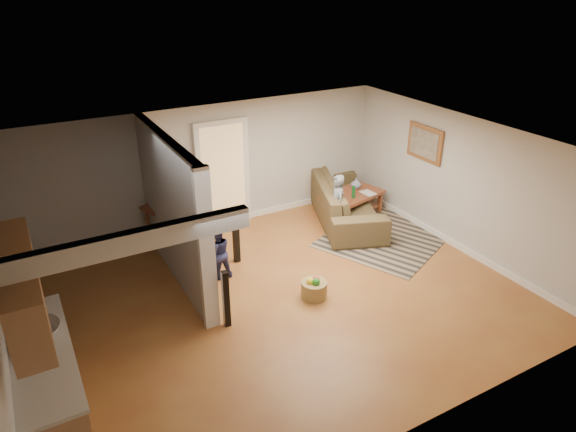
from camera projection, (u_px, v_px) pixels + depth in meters
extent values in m
plane|color=brown|center=(280.00, 299.00, 8.20)|extent=(7.50, 7.50, 0.00)
cube|color=beige|center=(207.00, 169.00, 10.03)|extent=(7.50, 0.04, 2.50)
cube|color=beige|center=(462.00, 184.00, 9.31)|extent=(0.04, 6.00, 2.50)
cube|color=white|center=(279.00, 150.00, 7.12)|extent=(7.50, 6.00, 0.04)
cube|color=beige|center=(172.00, 210.00, 8.28)|extent=(0.15, 3.10, 2.50)
cube|color=white|center=(207.00, 252.00, 7.06)|extent=(0.22, 0.10, 2.50)
cube|color=white|center=(212.00, 224.00, 10.52)|extent=(7.50, 0.04, 0.12)
cube|color=white|center=(451.00, 242.00, 9.81)|extent=(0.04, 6.00, 0.12)
cube|color=#D8B272|center=(223.00, 176.00, 10.20)|extent=(0.90, 0.06, 2.10)
cube|color=#AE7C4F|center=(50.00, 386.00, 5.87)|extent=(0.60, 2.20, 0.90)
cube|color=beige|center=(42.00, 354.00, 5.67)|extent=(0.64, 2.24, 0.05)
cube|color=#AE7C4F|center=(22.00, 287.00, 5.28)|extent=(0.35, 2.00, 0.70)
imported|color=silver|center=(38.00, 337.00, 5.89)|extent=(0.54, 0.54, 0.19)
cube|color=black|center=(187.00, 189.00, 7.54)|extent=(0.03, 0.40, 0.34)
cube|color=black|center=(177.00, 178.00, 7.94)|extent=(0.03, 0.40, 0.34)
cube|color=black|center=(167.00, 168.00, 8.33)|extent=(0.03, 0.40, 0.34)
cube|color=brown|center=(425.00, 143.00, 9.86)|extent=(0.04, 0.90, 0.68)
cube|color=black|center=(390.00, 233.00, 10.25)|extent=(3.40, 3.03, 0.01)
imported|color=#4C3F26|center=(344.00, 218.00, 10.91)|extent=(2.05, 3.05, 0.83)
cube|color=maroon|center=(352.00, 195.00, 10.80)|extent=(1.47, 1.07, 0.07)
cube|color=silver|center=(352.00, 195.00, 10.79)|extent=(0.91, 0.65, 0.02)
cube|color=maroon|center=(351.00, 209.00, 10.93)|extent=(1.34, 0.94, 0.03)
cube|color=maroon|center=(345.00, 218.00, 10.34)|extent=(0.09, 0.09, 0.48)
cube|color=maroon|center=(380.00, 202.00, 11.06)|extent=(0.09, 0.09, 0.48)
cube|color=maroon|center=(322.00, 209.00, 10.74)|extent=(0.09, 0.09, 0.48)
cube|color=maroon|center=(358.00, 194.00, 11.46)|extent=(0.09, 0.09, 0.48)
imported|color=navy|center=(356.00, 188.00, 11.04)|extent=(0.27, 0.27, 0.23)
cylinder|color=#12501E|center=(354.00, 192.00, 10.52)|extent=(0.07, 0.07, 0.26)
imported|color=#998C4C|center=(333.00, 196.00, 10.67)|extent=(0.34, 0.36, 0.03)
imported|color=#66594C|center=(364.00, 195.00, 10.71)|extent=(0.26, 0.34, 0.02)
cube|color=maroon|center=(175.00, 213.00, 9.16)|extent=(1.01, 1.46, 0.06)
cube|color=maroon|center=(177.00, 232.00, 9.32)|extent=(0.91, 1.34, 0.03)
cylinder|color=maroon|center=(193.00, 247.00, 8.88)|extent=(0.06, 0.06, 0.85)
cylinder|color=maroon|center=(149.00, 228.00, 9.54)|extent=(0.06, 0.06, 0.85)
cylinder|color=maroon|center=(207.00, 240.00, 9.13)|extent=(0.06, 0.06, 0.85)
cylinder|color=maroon|center=(163.00, 221.00, 9.79)|extent=(0.06, 0.06, 0.85)
imported|color=black|center=(176.00, 211.00, 9.16)|extent=(0.57, 1.07, 0.64)
cylinder|color=white|center=(199.00, 212.00, 8.90)|extent=(0.11, 0.11, 0.21)
cube|color=black|center=(226.00, 299.00, 7.41)|extent=(0.10, 0.10, 0.92)
cube|color=black|center=(236.00, 237.00, 9.07)|extent=(0.10, 0.10, 0.97)
cylinder|color=olive|center=(314.00, 289.00, 8.21)|extent=(0.42, 0.42, 0.27)
sphere|color=red|center=(316.00, 280.00, 8.20)|extent=(0.13, 0.13, 0.13)
sphere|color=yellow|center=(310.00, 282.00, 8.13)|extent=(0.13, 0.13, 0.13)
sphere|color=#288922|center=(316.00, 282.00, 8.09)|extent=(0.13, 0.13, 0.13)
imported|color=slate|center=(335.00, 234.00, 10.25)|extent=(0.40, 0.51, 1.24)
imported|color=#202244|center=(220.00, 277.00, 8.80)|extent=(0.49, 0.39, 0.96)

